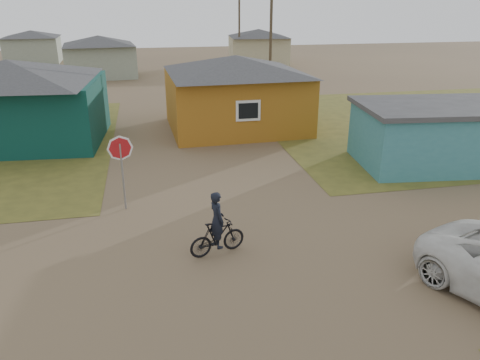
% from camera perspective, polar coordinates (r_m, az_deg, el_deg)
% --- Properties ---
extents(ground, '(120.00, 120.00, 0.00)m').
position_cam_1_polar(ground, '(12.62, 0.54, -10.57)').
color(ground, brown).
extents(grass_ne, '(20.00, 18.00, 0.00)m').
position_cam_1_polar(grass_ne, '(29.31, 22.74, 6.53)').
color(grass_ne, brown).
rests_on(grass_ne, ground).
extents(house_teal, '(8.93, 7.08, 4.00)m').
position_cam_1_polar(house_teal, '(25.20, -25.92, 8.66)').
color(house_teal, '#09322C').
rests_on(house_teal, ground).
extents(house_yellow, '(7.72, 6.76, 3.90)m').
position_cam_1_polar(house_yellow, '(25.36, -0.48, 10.73)').
color(house_yellow, '#9A5F17').
rests_on(house_yellow, ground).
extents(shed_turquoise, '(6.71, 4.93, 2.60)m').
position_cam_1_polar(shed_turquoise, '(21.32, 22.53, 5.14)').
color(shed_turquoise, teal).
rests_on(shed_turquoise, ground).
extents(house_pale_west, '(7.04, 6.15, 3.60)m').
position_cam_1_polar(house_pale_west, '(44.89, -16.72, 14.31)').
color(house_pale_west, gray).
rests_on(house_pale_west, ground).
extents(house_beige_east, '(6.95, 6.05, 3.60)m').
position_cam_1_polar(house_beige_east, '(52.16, 2.26, 16.02)').
color(house_beige_east, tan).
rests_on(house_beige_east, ground).
extents(house_pale_north, '(6.28, 5.81, 3.40)m').
position_cam_1_polar(house_pale_north, '(57.89, -23.95, 14.71)').
color(house_pale_north, gray).
rests_on(house_pale_north, ground).
extents(utility_pole_near, '(1.40, 0.20, 8.00)m').
position_cam_1_polar(utility_pole_near, '(33.73, 3.77, 16.98)').
color(utility_pole_near, '#463A2A').
rests_on(utility_pole_near, ground).
extents(utility_pole_far, '(1.40, 0.20, 8.00)m').
position_cam_1_polar(utility_pole_far, '(49.51, -0.09, 18.40)').
color(utility_pole_far, '#463A2A').
rests_on(utility_pole_far, ground).
extents(stop_sign, '(0.83, 0.23, 2.56)m').
position_cam_1_polar(stop_sign, '(15.67, -14.32, 2.85)').
color(stop_sign, gray).
rests_on(stop_sign, ground).
extents(cyclist, '(1.70, 0.90, 1.85)m').
position_cam_1_polar(cyclist, '(12.93, -2.79, -6.31)').
color(cyclist, black).
rests_on(cyclist, ground).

